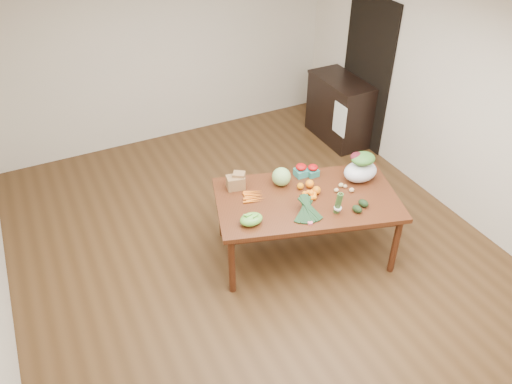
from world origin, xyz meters
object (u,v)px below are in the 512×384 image
mandarin_cluster (311,194)px  kale_bunch (308,211)px  asparagus_bundle (338,203)px  salad_bag (361,168)px  paper_bag (236,181)px  cabbage (281,177)px  cabinet (339,109)px  dining_table (305,226)px

mandarin_cluster → kale_bunch: 0.33m
asparagus_bundle → salad_bag: bearing=52.0°
asparagus_bundle → salad_bag: salad_bag is taller
paper_bag → kale_bunch: paper_bag is taller
asparagus_bundle → paper_bag: bearing=147.6°
paper_bag → cabbage: (0.46, -0.16, 0.01)m
cabinet → asparagus_bundle: asparagus_bundle is taller
cabinet → mandarin_cluster: (-1.71, -1.97, 0.32)m
cabinet → kale_bunch: (-1.90, -2.23, 0.36)m
dining_table → kale_bunch: 0.55m
salad_bag → cabbage: bearing=159.9°
mandarin_cluster → kale_bunch: size_ratio=0.45×
asparagus_bundle → cabinet: bearing=71.8°
dining_table → salad_bag: (0.67, 0.03, 0.52)m
kale_bunch → cabbage: bearing=103.5°
dining_table → cabinet: (1.74, 1.95, 0.10)m
paper_bag → asparagus_bundle: bearing=-49.1°
cabbage → mandarin_cluster: 0.38m
mandarin_cluster → asparagus_bundle: 0.36m
dining_table → salad_bag: 0.85m
paper_bag → cabbage: 0.48m
dining_table → cabbage: cabbage is taller
dining_table → asparagus_bundle: size_ratio=7.39×
cabbage → asparagus_bundle: 0.72m
cabinet → mandarin_cluster: 2.62m
mandarin_cluster → asparagus_bundle: size_ratio=0.72×
salad_bag → mandarin_cluster: bearing=-176.1°
cabinet → paper_bag: (-2.33, -1.47, 0.37)m
paper_bag → salad_bag: size_ratio=0.65×
cabinet → asparagus_bundle: bearing=-125.0°
paper_bag → mandarin_cluster: size_ratio=1.35×
paper_bag → salad_bag: 1.33m
kale_bunch → asparagus_bundle: 0.31m
kale_bunch → salad_bag: size_ratio=1.06×
kale_bunch → salad_bag: salad_bag is taller
dining_table → cabbage: (-0.13, 0.32, 0.47)m
mandarin_cluster → salad_bag: bearing=3.9°
cabbage → kale_bunch: size_ratio=0.50×
dining_table → paper_bag: (-0.58, 0.48, 0.46)m
mandarin_cluster → kale_bunch: (-0.20, -0.26, 0.04)m
cabbage → salad_bag: (0.80, -0.29, 0.05)m
paper_bag → mandarin_cluster: bearing=-38.5°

